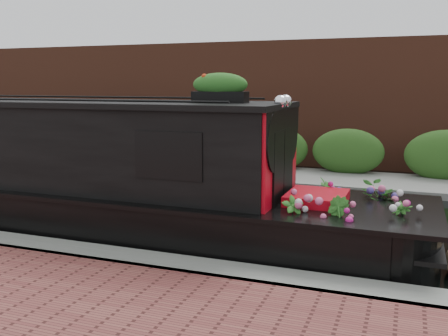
% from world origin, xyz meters
% --- Properties ---
extents(ground, '(80.00, 80.00, 0.00)m').
position_xyz_m(ground, '(0.00, 0.00, 0.00)').
color(ground, black).
rests_on(ground, ground).
extents(near_bank_coping, '(40.00, 0.60, 0.50)m').
position_xyz_m(near_bank_coping, '(0.00, -3.30, 0.00)').
color(near_bank_coping, gray).
rests_on(near_bank_coping, ground).
extents(far_bank_path, '(40.00, 2.40, 0.34)m').
position_xyz_m(far_bank_path, '(0.00, 4.20, 0.00)').
color(far_bank_path, slate).
rests_on(far_bank_path, ground).
extents(far_hedge, '(40.00, 1.10, 2.80)m').
position_xyz_m(far_hedge, '(0.00, 5.10, 0.00)').
color(far_hedge, '#2B571D').
rests_on(far_hedge, ground).
extents(far_brick_wall, '(40.00, 1.00, 8.00)m').
position_xyz_m(far_brick_wall, '(0.00, 7.20, 0.00)').
color(far_brick_wall, brown).
rests_on(far_brick_wall, ground).
extents(narrowboat, '(12.89, 2.34, 3.04)m').
position_xyz_m(narrowboat, '(-2.59, -1.78, 0.90)').
color(narrowboat, black).
rests_on(narrowboat, ground).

